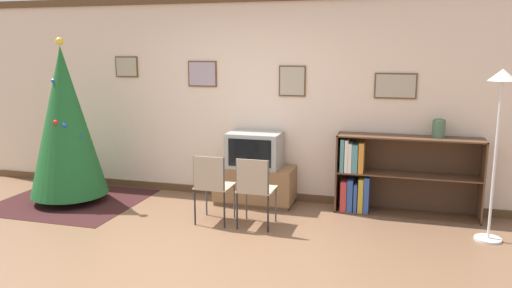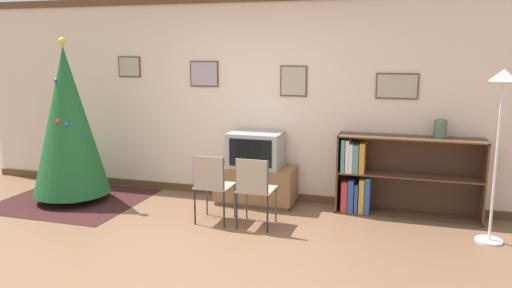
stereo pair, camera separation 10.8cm
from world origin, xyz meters
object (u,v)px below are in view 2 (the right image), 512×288
Objects in this scene: folding_chair_left at (212,184)px; vase at (440,129)px; tv_console at (256,185)px; bookshelf at (384,177)px; folding_chair_right at (254,188)px; television at (256,150)px; christmas_tree at (68,121)px; standing_lamp at (501,111)px.

vase reaches higher than folding_chair_left.
vase is (2.49, 1.00, 0.61)m from folding_chair_left.
tv_console is 0.60× the size of bookshelf.
folding_chair_right is 1.67m from bookshelf.
television reaches higher than tv_console.
tv_console is at bearing 73.90° from folding_chair_left.
bookshelf is (1.62, 0.08, -0.26)m from television.
vase is at bearing 3.27° from bookshelf.
christmas_tree is at bearing 172.30° from folding_chair_left.
television is (2.39, 0.60, -0.35)m from christmas_tree.
tv_console is 0.57× the size of standing_lamp.
christmas_tree is at bearing -165.95° from tv_console.
christmas_tree reaches higher than vase.
folding_chair_right is 0.45× the size of standing_lamp.
standing_lamp reaches higher than folding_chair_left.
television is 1.64m from bookshelf.
christmas_tree is 1.26× the size of bookshelf.
vase is at bearing 127.63° from standing_lamp.
bookshelf reaches higher than folding_chair_right.
standing_lamp is at bearing 0.48° from christmas_tree.
tv_console is at bearing -177.09° from bookshelf.
folding_chair_right is at bearing -6.22° from christmas_tree.
standing_lamp reaches higher than television.
television is 3.09× the size of vase.
standing_lamp is at bearing -52.37° from vase.
standing_lamp reaches higher than bookshelf.
christmas_tree is 2.73m from folding_chair_right.
vase reaches higher than bookshelf.
vase reaches higher than tv_console.
television is 0.40× the size of bookshelf.
bookshelf is at bearing -176.73° from vase.
television is (0.00, -0.00, 0.47)m from tv_console.
standing_lamp is (2.49, 0.33, 0.92)m from folding_chair_right.
television is at bearing 13.99° from christmas_tree.
christmas_tree reaches higher than folding_chair_right.
tv_console is 0.95m from folding_chair_left.
folding_chair_left is 3.74× the size of vase.
christmas_tree is 1.18× the size of standing_lamp.
television is 2.26m from vase.
tv_console is at bearing -176.99° from vase.
folding_chair_left is at bearing -173.70° from standing_lamp.
television is 0.95m from folding_chair_left.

